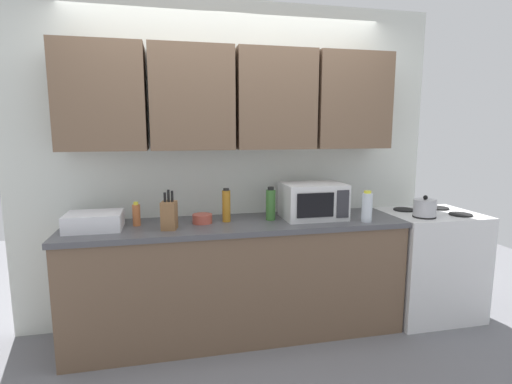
# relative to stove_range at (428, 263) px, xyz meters

# --- Properties ---
(wall_back_with_cabinets) EXTENTS (3.44, 0.38, 2.60)m
(wall_back_with_cabinets) POSITION_rel_stove_range_xyz_m (-1.67, 0.25, 1.13)
(wall_back_with_cabinets) COLOR silver
(wall_back_with_cabinets) RESTS_ON ground_plane
(counter_run) EXTENTS (2.57, 0.63, 0.90)m
(counter_run) POSITION_rel_stove_range_xyz_m (-1.67, 0.02, -0.00)
(counter_run) COLOR brown
(counter_run) RESTS_ON ground_plane
(stove_range) EXTENTS (0.76, 0.64, 0.91)m
(stove_range) POSITION_rel_stove_range_xyz_m (0.00, 0.00, 0.00)
(stove_range) COLOR silver
(stove_range) RESTS_ON ground_plane
(kettle) EXTENTS (0.18, 0.18, 0.17)m
(kettle) POSITION_rel_stove_range_xyz_m (-0.17, -0.14, 0.53)
(kettle) COLOR #B2B2B7
(kettle) RESTS_ON stove_range
(microwave) EXTENTS (0.48, 0.37, 0.28)m
(microwave) POSITION_rel_stove_range_xyz_m (-1.06, 0.03, 0.59)
(microwave) COLOR silver
(microwave) RESTS_ON counter_run
(dish_rack) EXTENTS (0.38, 0.30, 0.12)m
(dish_rack) POSITION_rel_stove_range_xyz_m (-2.70, 0.02, 0.51)
(dish_rack) COLOR silver
(dish_rack) RESTS_ON counter_run
(knife_block) EXTENTS (0.12, 0.14, 0.29)m
(knife_block) POSITION_rel_stove_range_xyz_m (-2.18, -0.09, 0.55)
(knife_block) COLOR brown
(knife_block) RESTS_ON counter_run
(bottle_green_oil) EXTENTS (0.07, 0.07, 0.26)m
(bottle_green_oil) POSITION_rel_stove_range_xyz_m (-1.40, 0.04, 0.57)
(bottle_green_oil) COLOR #386B2D
(bottle_green_oil) RESTS_ON counter_run
(bottle_clear_tall) EXTENTS (0.08, 0.08, 0.24)m
(bottle_clear_tall) POSITION_rel_stove_range_xyz_m (-0.70, -0.18, 0.56)
(bottle_clear_tall) COLOR silver
(bottle_clear_tall) RESTS_ON counter_run
(bottle_amber_vinegar) EXTENTS (0.06, 0.06, 0.26)m
(bottle_amber_vinegar) POSITION_rel_stove_range_xyz_m (-1.75, 0.06, 0.57)
(bottle_amber_vinegar) COLOR #AD701E
(bottle_amber_vinegar) RESTS_ON counter_run
(bottle_spice_jar) EXTENTS (0.06, 0.06, 0.18)m
(bottle_spice_jar) POSITION_rel_stove_range_xyz_m (-2.41, 0.07, 0.53)
(bottle_spice_jar) COLOR #BC6638
(bottle_spice_jar) RESTS_ON counter_run
(bowl_ceramic_small) EXTENTS (0.15, 0.15, 0.07)m
(bowl_ceramic_small) POSITION_rel_stove_range_xyz_m (-1.94, 0.05, 0.48)
(bowl_ceramic_small) COLOR #B24C3D
(bowl_ceramic_small) RESTS_ON counter_run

